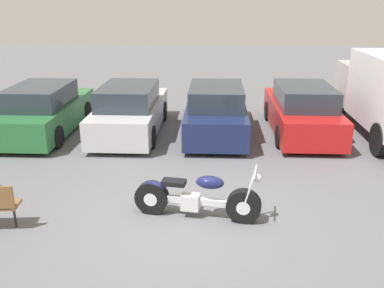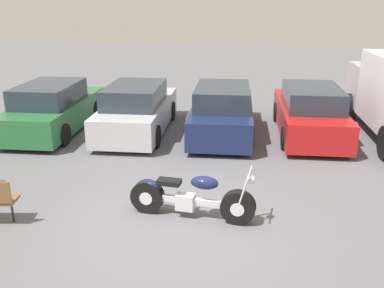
{
  "view_description": "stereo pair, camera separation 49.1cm",
  "coord_description": "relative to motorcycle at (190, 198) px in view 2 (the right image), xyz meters",
  "views": [
    {
      "loc": [
        0.56,
        -7.05,
        3.95
      ],
      "look_at": [
        0.08,
        1.88,
        0.85
      ],
      "focal_mm": 40.0,
      "sensor_mm": 36.0,
      "label": 1
    },
    {
      "loc": [
        1.05,
        -7.02,
        3.95
      ],
      "look_at": [
        0.08,
        1.88,
        0.85
      ],
      "focal_mm": 40.0,
      "sensor_mm": 36.0,
      "label": 2
    }
  ],
  "objects": [
    {
      "name": "parked_car_red",
      "position": [
        2.95,
        5.38,
        0.29
      ],
      "size": [
        1.82,
        4.49,
        1.5
      ],
      "color": "red",
      "rests_on": "ground_plane"
    },
    {
      "name": "parked_car_silver",
      "position": [
        -2.19,
        5.15,
        0.29
      ],
      "size": [
        1.82,
        4.49,
        1.5
      ],
      "color": "#BCBCC1",
      "rests_on": "ground_plane"
    },
    {
      "name": "motorcycle",
      "position": [
        0.0,
        0.0,
        0.0
      ],
      "size": [
        2.39,
        0.79,
        1.03
      ],
      "color": "black",
      "rests_on": "ground_plane"
    },
    {
      "name": "ground_plane",
      "position": [
        -0.23,
        -0.13,
        -0.4
      ],
      "size": [
        60.0,
        60.0,
        0.0
      ],
      "primitive_type": "plane",
      "color": "slate"
    },
    {
      "name": "parked_car_navy",
      "position": [
        0.38,
        5.23,
        0.29
      ],
      "size": [
        1.82,
        4.49,
        1.5
      ],
      "color": "#19234C",
      "rests_on": "ground_plane"
    },
    {
      "name": "parked_car_green",
      "position": [
        -4.76,
        5.01,
        0.29
      ],
      "size": [
        1.82,
        4.49,
        1.5
      ],
      "color": "#286B38",
      "rests_on": "ground_plane"
    }
  ]
}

